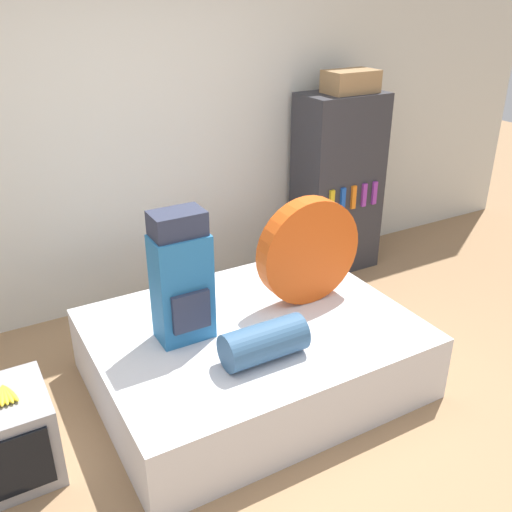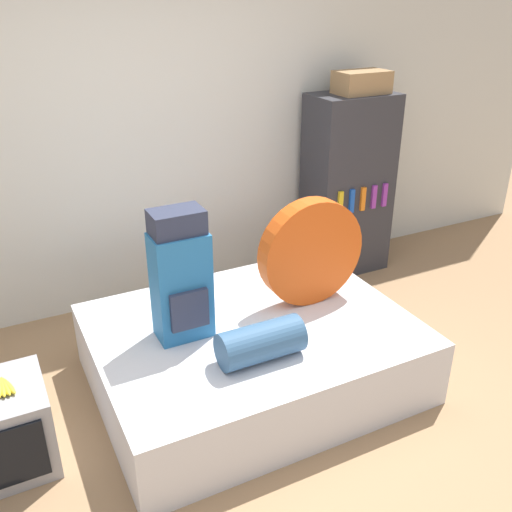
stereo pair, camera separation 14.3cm
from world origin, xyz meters
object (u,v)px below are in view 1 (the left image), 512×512
at_px(tent_bag, 308,251).
at_px(cardboard_box, 351,81).
at_px(television, 0,439).
at_px(bookshelf, 337,184).
at_px(backpack, 182,279).
at_px(sleeping_roll, 264,342).

bearing_deg(tent_bag, cardboard_box, 43.44).
relative_size(television, bookshelf, 0.34).
height_order(backpack, tent_bag, backpack).
relative_size(bookshelf, cardboard_box, 3.65).
distance_m(backpack, tent_bag, 0.86).
height_order(television, bookshelf, bookshelf).
relative_size(backpack, bookshelf, 0.51).
relative_size(television, cardboard_box, 1.24).
bearing_deg(sleeping_roll, tent_bag, 36.98).
height_order(tent_bag, cardboard_box, cardboard_box).
height_order(sleeping_roll, cardboard_box, cardboard_box).
distance_m(backpack, sleeping_roll, 0.58).
bearing_deg(television, sleeping_roll, -12.25).
bearing_deg(bookshelf, sleeping_roll, -137.34).
height_order(television, cardboard_box, cardboard_box).
distance_m(tent_bag, television, 2.01).
relative_size(tent_bag, television, 1.35).
distance_m(backpack, bookshelf, 2.11).
height_order(sleeping_roll, television, sleeping_roll).
height_order(backpack, cardboard_box, cardboard_box).
bearing_deg(bookshelf, backpack, -151.19).
distance_m(tent_bag, cardboard_box, 1.64).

